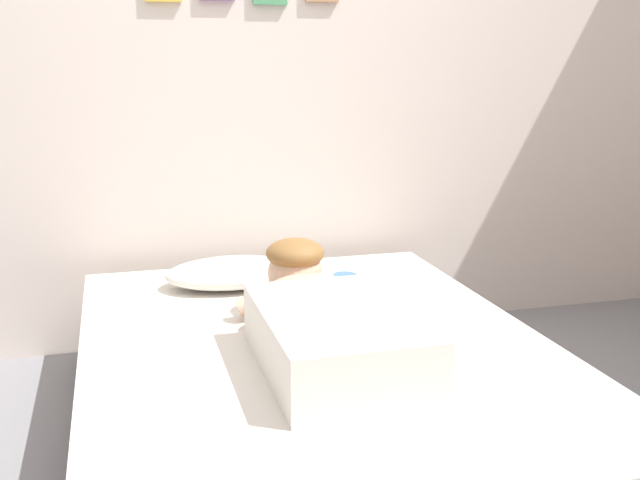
% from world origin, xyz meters
% --- Properties ---
extents(back_wall, '(4.44, 0.12, 2.50)m').
position_xyz_m(back_wall, '(-0.00, 1.35, 1.25)').
color(back_wall, silver).
rests_on(back_wall, ground).
extents(bed, '(1.48, 1.98, 0.38)m').
position_xyz_m(bed, '(0.01, 0.22, 0.19)').
color(bed, '#4C4742').
rests_on(bed, ground).
extents(pillow, '(0.52, 0.32, 0.11)m').
position_xyz_m(pillow, '(-0.15, 0.86, 0.44)').
color(pillow, white).
rests_on(pillow, bed).
extents(person_lying, '(0.43, 0.92, 0.27)m').
position_xyz_m(person_lying, '(0.01, 0.11, 0.49)').
color(person_lying, silver).
rests_on(person_lying, bed).
extents(coffee_cup, '(0.12, 0.09, 0.07)m').
position_xyz_m(coffee_cup, '(0.25, 0.66, 0.42)').
color(coffee_cup, teal).
rests_on(coffee_cup, bed).
extents(cell_phone, '(0.07, 0.14, 0.01)m').
position_xyz_m(cell_phone, '(-0.04, 0.09, 0.39)').
color(cell_phone, black).
rests_on(cell_phone, bed).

